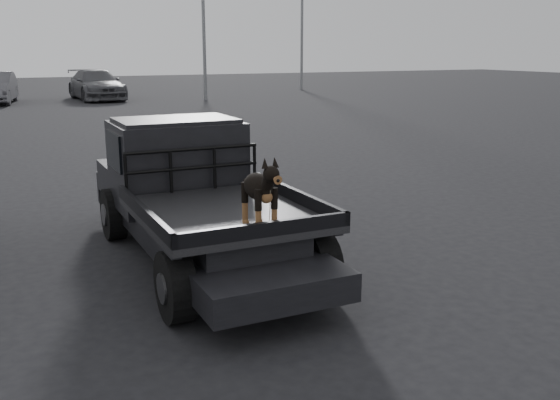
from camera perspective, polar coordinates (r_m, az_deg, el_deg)
name	(u,v)px	position (r m, az deg, el deg)	size (l,w,h in m)	color
ground	(195,318)	(6.72, -7.76, -10.62)	(120.00, 120.00, 0.00)	black
flatbed_ute	(200,227)	(8.27, -7.36, -2.50)	(2.00, 5.40, 0.92)	black
ute_cab	(176,149)	(8.96, -9.46, 4.58)	(1.72, 1.30, 0.88)	black
headache_rack	(193,170)	(8.28, -7.95, 2.74)	(1.80, 0.08, 0.55)	black
dog	(259,193)	(6.49, -1.92, 0.68)	(0.32, 0.60, 0.74)	black
distant_car_b	(96,85)	(36.15, -16.45, 10.08)	(2.28, 5.61, 1.63)	#47484C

